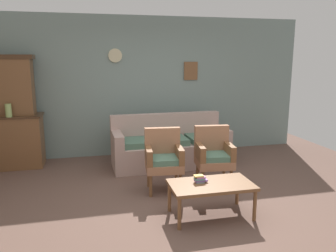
{
  "coord_description": "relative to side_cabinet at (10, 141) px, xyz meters",
  "views": [
    {
      "loc": [
        -1.1,
        -3.9,
        1.89
      ],
      "look_at": [
        0.08,
        1.1,
        0.85
      ],
      "focal_mm": 35.6,
      "sensor_mm": 36.0,
      "label": 1
    }
  ],
  "objects": [
    {
      "name": "ground_plane",
      "position": [
        2.51,
        -2.25,
        -0.47
      ],
      "size": [
        7.68,
        7.68,
        0.0
      ],
      "primitive_type": "plane",
      "color": "brown"
    },
    {
      "name": "wall_back_with_decor",
      "position": [
        2.51,
        0.38,
        0.89
      ],
      "size": [
        6.4,
        0.09,
        2.7
      ],
      "color": "gray",
      "rests_on": "ground"
    },
    {
      "name": "side_cabinet",
      "position": [
        0.0,
        0.0,
        0.0
      ],
      "size": [
        1.16,
        0.55,
        0.93
      ],
      "color": "brown",
      "rests_on": "ground"
    },
    {
      "name": "cabinet_upper_hutch",
      "position": [
        0.0,
        0.08,
        0.98
      ],
      "size": [
        0.99,
        0.38,
        1.03
      ],
      "color": "brown",
      "rests_on": "side_cabinet"
    },
    {
      "name": "vase_on_cabinet",
      "position": [
        0.07,
        -0.19,
        0.58
      ],
      "size": [
        0.1,
        0.1,
        0.22
      ],
      "primitive_type": "cylinder",
      "color": "#9EBB6B",
      "rests_on": "side_cabinet"
    },
    {
      "name": "floral_couch",
      "position": [
        2.77,
        -0.51,
        -0.14
      ],
      "size": [
        2.07,
        0.85,
        0.9
      ],
      "color": "tan",
      "rests_on": "ground"
    },
    {
      "name": "armchair_near_couch_end",
      "position": [
        2.41,
        -1.64,
        0.03
      ],
      "size": [
        0.56,
        0.54,
        0.9
      ],
      "color": "#9E6B4C",
      "rests_on": "ground"
    },
    {
      "name": "armchair_row_middle",
      "position": [
        3.17,
        -1.65,
        0.03
      ],
      "size": [
        0.57,
        0.55,
        0.9
      ],
      "color": "#9E6B4C",
      "rests_on": "ground"
    },
    {
      "name": "coffee_table",
      "position": [
        2.79,
        -2.59,
        -0.09
      ],
      "size": [
        1.0,
        0.56,
        0.42
      ],
      "color": "brown",
      "rests_on": "ground"
    },
    {
      "name": "book_stack_on_table",
      "position": [
        2.66,
        -2.53,
        -0.0
      ],
      "size": [
        0.16,
        0.09,
        0.09
      ],
      "color": "gray",
      "rests_on": "coffee_table"
    }
  ]
}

